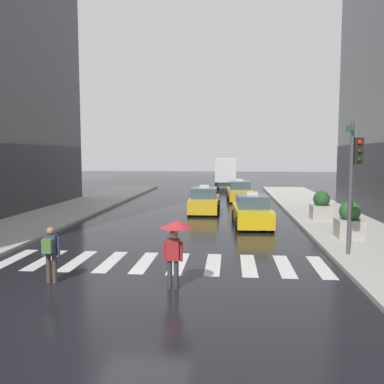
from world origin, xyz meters
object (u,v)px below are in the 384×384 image
(taxi_lead, at_px, (252,212))
(taxi_third, at_px, (239,192))
(traffic_light_pole, at_px, (354,168))
(planter_near_corner, at_px, (350,221))
(taxi_second, at_px, (204,201))
(box_truck, at_px, (226,172))
(pedestrian_with_backpack, at_px, (50,250))
(planter_mid_block, at_px, (321,207))
(pedestrian_with_umbrella, at_px, (176,236))

(taxi_lead, bearing_deg, taxi_third, 92.05)
(traffic_light_pole, distance_m, planter_near_corner, 3.91)
(taxi_second, bearing_deg, planter_near_corner, -49.87)
(box_truck, distance_m, planter_near_corner, 28.25)
(traffic_light_pole, xyz_separation_m, taxi_second, (-6.05, 11.10, -2.53))
(box_truck, bearing_deg, taxi_lead, -86.07)
(taxi_lead, relative_size, box_truck, 0.61)
(taxi_lead, height_order, pedestrian_with_backpack, taxi_lead)
(box_truck, bearing_deg, taxi_second, -93.39)
(traffic_light_pole, relative_size, taxi_lead, 1.04)
(taxi_second, xyz_separation_m, planter_near_corner, (6.83, -8.11, 0.15))
(taxi_lead, height_order, planter_mid_block, taxi_lead)
(taxi_third, relative_size, pedestrian_with_umbrella, 2.38)
(box_truck, relative_size, planter_near_corner, 4.71)
(box_truck, height_order, planter_mid_block, box_truck)
(traffic_light_pole, height_order, planter_mid_block, traffic_light_pole)
(taxi_lead, height_order, planter_near_corner, taxi_lead)
(taxi_second, height_order, planter_mid_block, taxi_second)
(pedestrian_with_umbrella, bearing_deg, traffic_light_pole, 33.71)
(taxi_second, distance_m, planter_mid_block, 7.45)
(taxi_lead, relative_size, taxi_third, 1.00)
(box_truck, distance_m, planter_mid_block, 23.48)
(taxi_second, bearing_deg, taxi_lead, -58.45)
(box_truck, bearing_deg, taxi_third, -84.39)
(taxi_third, distance_m, box_truck, 12.83)
(traffic_light_pole, distance_m, taxi_second, 12.89)
(pedestrian_with_umbrella, bearing_deg, planter_mid_block, 60.96)
(box_truck, bearing_deg, planter_near_corner, -78.40)
(traffic_light_pole, relative_size, box_truck, 0.64)
(traffic_light_pole, height_order, taxi_third, traffic_light_pole)
(planter_near_corner, relative_size, planter_mid_block, 1.00)
(taxi_lead, relative_size, planter_mid_block, 2.89)
(taxi_lead, height_order, taxi_third, same)
(traffic_light_pole, height_order, box_truck, traffic_light_pole)
(taxi_second, bearing_deg, pedestrian_with_backpack, -103.37)
(pedestrian_with_backpack, relative_size, planter_mid_block, 1.03)
(taxi_second, distance_m, planter_near_corner, 10.60)
(taxi_lead, distance_m, taxi_third, 11.43)
(taxi_lead, relative_size, pedestrian_with_umbrella, 2.38)
(pedestrian_with_umbrella, distance_m, planter_mid_block, 13.49)
(planter_near_corner, bearing_deg, pedestrian_with_umbrella, -133.95)
(taxi_lead, xyz_separation_m, taxi_third, (-0.41, 11.42, 0.00))
(traffic_light_pole, xyz_separation_m, planter_mid_block, (0.66, 7.86, -2.38))
(pedestrian_with_umbrella, relative_size, planter_mid_block, 1.21)
(taxi_lead, bearing_deg, pedestrian_with_umbrella, -104.24)
(taxi_second, relative_size, planter_mid_block, 2.84)
(taxi_lead, bearing_deg, planter_near_corner, -41.22)
(taxi_lead, bearing_deg, box_truck, 93.93)
(box_truck, bearing_deg, planter_mid_block, -76.31)
(taxi_lead, xyz_separation_m, planter_near_corner, (4.02, -3.52, 0.15))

